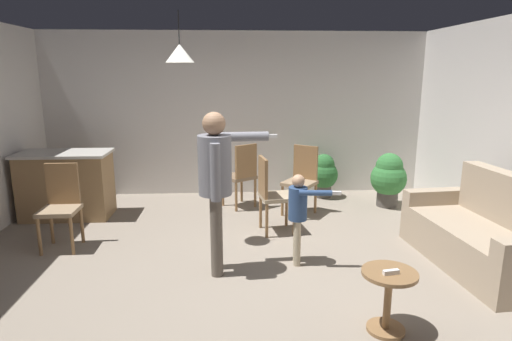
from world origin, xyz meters
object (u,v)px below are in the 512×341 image
Objects in this scene: couch_floral at (483,236)px; dining_chair_spare at (272,192)px; side_table_by_couch at (388,294)px; dining_chair_by_counter at (61,203)px; spare_remote_on_table at (391,272)px; person_child at (299,209)px; kitchen_counter at (67,185)px; person_adult at (216,175)px; potted_plant_by_wall at (323,173)px; potted_plant_corner at (389,177)px; dining_chair_centre_back at (302,177)px; dining_chair_near_wall at (242,173)px.

couch_floral is 2.45m from dining_chair_spare.
couch_floral is 1.84m from side_table_by_couch.
spare_remote_on_table is at bearing 147.86° from dining_chair_by_counter.
dining_chair_by_counter is (-3.25, 1.92, 0.22)m from side_table_by_couch.
person_child is 1.00× the size of dining_chair_spare.
person_child is at bearing 112.25° from side_table_by_couch.
kitchen_counter is at bearing -115.04° from person_child.
person_adult is 1.68× the size of dining_chair_spare.
potted_plant_by_wall is at bearing 138.37° from dining_chair_spare.
potted_plant_corner is (2.57, 2.11, -0.58)m from person_adult.
kitchen_counter is 1.73× the size of potted_plant_by_wall.
potted_plant_corner is at bearing 70.10° from spare_remote_on_table.
person_child is (-1.98, 0.15, 0.29)m from couch_floral.
couch_floral is at bearing 86.26° from person_adult.
person_adult is 1.38m from dining_chair_spare.
side_table_by_couch is 0.71× the size of potted_plant_by_wall.
kitchen_counter is 2.96m from person_adult.
dining_chair_near_wall is at bearing 14.86° from dining_chair_centre_back.
person_adult reaches higher than dining_chair_spare.
dining_chair_by_counter is 2.55m from dining_chair_spare.
person_child reaches higher than dining_chair_spare.
person_adult is 1.68× the size of dining_chair_centre_back.
dining_chair_by_counter is at bearing -91.26° from dining_chair_spare.
person_child is 7.72× the size of spare_remote_on_table.
dining_chair_centre_back is 0.97m from potted_plant_by_wall.
dining_chair_spare reaches higher than spare_remote_on_table.
couch_floral is at bearing 166.95° from dining_chair_centre_back.
potted_plant_corner is at bearing -35.81° from dining_chair_near_wall.
dining_chair_centre_back and dining_chair_spare have the same top height.
dining_chair_by_counter is (-1.86, 0.77, -0.49)m from person_adult.
kitchen_counter is 3.53m from person_child.
dining_chair_by_counter is at bearing 178.33° from dining_chair_near_wall.
side_table_by_couch is at bearing 79.39° from spare_remote_on_table.
person_child is at bearing -29.57° from kitchen_counter.
dining_chair_centre_back is at bearing 174.10° from person_child.
couch_floral is 14.37× the size of spare_remote_on_table.
potted_plant_corner is (1.71, 1.97, -0.16)m from person_child.
couch_floral is at bearing 38.92° from spare_remote_on_table.
kitchen_counter reaches higher than spare_remote_on_table.
spare_remote_on_table is (-1.46, -1.18, 0.21)m from couch_floral.
dining_chair_near_wall is (-0.56, 2.03, -0.08)m from person_child.
dining_chair_near_wall is (2.17, 1.39, 0.00)m from dining_chair_by_counter.
person_child is 1.43m from spare_remote_on_table.
potted_plant_by_wall is (-1.17, 2.67, 0.07)m from couch_floral.
potted_plant_by_wall is at bearing -86.35° from dining_chair_centre_back.
spare_remote_on_table is (3.24, -1.96, -0.01)m from dining_chair_by_counter.
dining_chair_centre_back is at bearing -121.38° from potted_plant_by_wall.
kitchen_counter is 4.79m from potted_plant_corner.
dining_chair_centre_back is at bearing -161.52° from dining_chair_by_counter.
dining_chair_near_wall is at bearing -160.03° from person_child.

